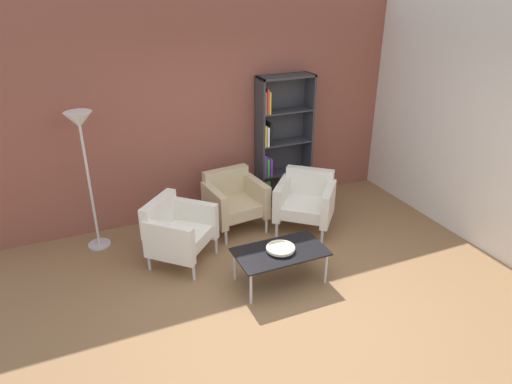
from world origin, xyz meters
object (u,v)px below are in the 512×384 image
(armchair_near_window, at_px, (234,200))
(armchair_corner_red, at_px, (306,200))
(coffee_table_low, at_px, (280,253))
(floor_lamp_torchiere, at_px, (82,137))
(decorative_bowl, at_px, (281,248))
(armchair_by_bookshelf, at_px, (177,230))
(bookshelf_tall, at_px, (280,143))

(armchair_near_window, relative_size, armchair_corner_red, 0.82)
(coffee_table_low, relative_size, armchair_near_window, 1.28)
(coffee_table_low, height_order, floor_lamp_torchiere, floor_lamp_torchiere)
(coffee_table_low, xyz_separation_m, armchair_corner_red, (0.85, 0.97, 0.05))
(decorative_bowl, relative_size, floor_lamp_torchiere, 0.18)
(floor_lamp_torchiere, bearing_deg, coffee_table_low, -42.30)
(decorative_bowl, height_order, armchair_by_bookshelf, armchair_by_bookshelf)
(bookshelf_tall, height_order, decorative_bowl, bookshelf_tall)
(decorative_bowl, bearing_deg, armchair_near_window, 90.97)
(bookshelf_tall, bearing_deg, armchair_by_bookshelf, -151.88)
(coffee_table_low, relative_size, armchair_by_bookshelf, 1.05)
(bookshelf_tall, relative_size, armchair_by_bookshelf, 2.00)
(armchair_corner_red, xyz_separation_m, floor_lamp_torchiere, (-2.62, 0.64, 1.03))
(armchair_near_window, xyz_separation_m, armchair_by_bookshelf, (-0.90, -0.49, 0.00))
(decorative_bowl, bearing_deg, armchair_by_bookshelf, 136.74)
(decorative_bowl, xyz_separation_m, floor_lamp_torchiere, (-1.77, 1.61, 1.01))
(armchair_corner_red, relative_size, armchair_by_bookshelf, 1.00)
(bookshelf_tall, distance_m, decorative_bowl, 2.10)
(armchair_near_window, bearing_deg, floor_lamp_torchiere, 165.75)
(armchair_near_window, distance_m, armchair_corner_red, 0.96)
(armchair_near_window, relative_size, floor_lamp_torchiere, 0.45)
(bookshelf_tall, xyz_separation_m, armchair_corner_red, (-0.03, -0.87, -0.52))
(floor_lamp_torchiere, bearing_deg, armchair_by_bookshelf, -41.22)
(bookshelf_tall, bearing_deg, armchair_corner_red, -91.80)
(bookshelf_tall, relative_size, floor_lamp_torchiere, 1.09)
(coffee_table_low, bearing_deg, bookshelf_tall, 64.41)
(coffee_table_low, distance_m, armchair_by_bookshelf, 1.27)
(decorative_bowl, bearing_deg, coffee_table_low, -116.57)
(decorative_bowl, distance_m, floor_lamp_torchiere, 2.60)
(bookshelf_tall, height_order, armchair_by_bookshelf, bookshelf_tall)
(bookshelf_tall, relative_size, decorative_bowl, 5.94)
(armchair_by_bookshelf, xyz_separation_m, floor_lamp_torchiere, (-0.85, 0.74, 1.03))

